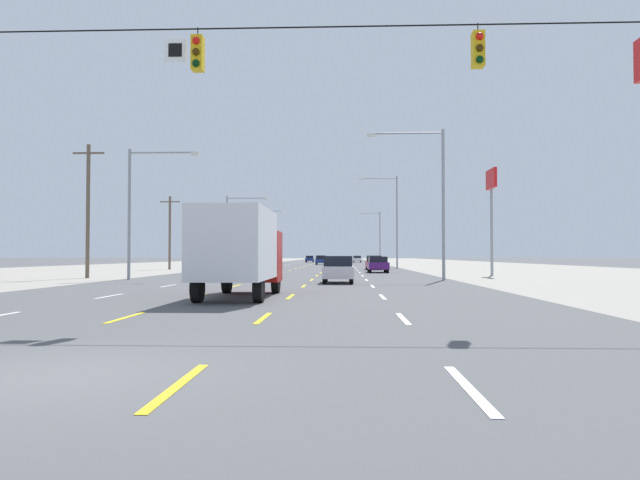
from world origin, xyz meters
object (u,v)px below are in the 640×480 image
object	(u,v)px
streetlight_right_row_0	(435,191)
pole_sign_right_row_1	(491,193)
streetlight_left_row_2	(265,233)
streetlight_left_row_1	(232,225)
hatchback_inner_right_near	(338,269)
streetlight_right_row_1	(393,215)
streetlight_left_row_0	(138,202)
sedan_far_right_farthest	(357,259)
box_truck_center_turn_nearest	(240,248)
streetlight_right_row_2	(378,234)
hatchback_center_turn_farther	(321,260)
sedan_far_right_midfar	(378,264)
suv_inner_left_mid	(252,262)
hatchback_far_right_far	(374,263)
sedan_inner_left_distant_a	(310,259)

from	to	relation	value
streetlight_right_row_0	pole_sign_right_row_1	bearing A→B (deg)	55.98
streetlight_left_row_2	streetlight_left_row_1	bearing A→B (deg)	-89.49
hatchback_inner_right_near	streetlight_right_row_1	distance (m)	36.62
streetlight_right_row_1	streetlight_left_row_0	bearing A→B (deg)	-121.40
sedan_far_right_farthest	streetlight_right_row_0	world-z (taller)	streetlight_right_row_0
box_truck_center_turn_nearest	streetlight_right_row_2	size ratio (longest dim) A/B	0.79
hatchback_center_turn_farther	streetlight_right_row_2	world-z (taller)	streetlight_right_row_2
streetlight_right_row_0	streetlight_left_row_1	world-z (taller)	streetlight_right_row_0
hatchback_inner_right_near	hatchback_center_turn_farther	bearing A→B (deg)	93.07
pole_sign_right_row_1	streetlight_left_row_0	size ratio (longest dim) A/B	0.98
sedan_far_right_midfar	streetlight_left_row_2	bearing A→B (deg)	109.54
streetlight_left_row_2	streetlight_right_row_0	bearing A→B (deg)	-72.92
suv_inner_left_mid	sedan_far_right_farthest	size ratio (longest dim) A/B	1.09
box_truck_center_turn_nearest	hatchback_inner_right_near	xyz separation A→B (m)	(3.56, 11.65, -1.05)
box_truck_center_turn_nearest	streetlight_right_row_0	world-z (taller)	streetlight_right_row_0
suv_inner_left_mid	streetlight_right_row_2	size ratio (longest dim) A/B	0.54
hatchback_center_turn_farther	suv_inner_left_mid	bearing A→B (deg)	-93.88
hatchback_inner_right_near	streetlight_left_row_0	xyz separation A→B (m)	(-13.07, 4.04, 4.28)
suv_inner_left_mid	streetlight_right_row_2	xyz separation A→B (m)	(13.15, 55.32, 4.25)
hatchback_inner_right_near	streetlight_right_row_0	size ratio (longest dim) A/B	0.40
hatchback_inner_right_near	streetlight_left_row_1	size ratio (longest dim) A/B	0.45
hatchback_far_right_far	streetlight_right_row_1	world-z (taller)	streetlight_right_row_1
hatchback_inner_right_near	streetlight_right_row_1	xyz separation A→B (m)	(6.23, 35.66, 5.56)
streetlight_left_row_2	suv_inner_left_mid	bearing A→B (deg)	-83.35
pole_sign_right_row_1	streetlight_left_row_2	size ratio (longest dim) A/B	0.87
sedan_far_right_farthest	streetlight_right_row_0	distance (m)	91.03
sedan_inner_left_distant_a	pole_sign_right_row_1	world-z (taller)	pole_sign_right_row_1
sedan_far_right_midfar	streetlight_right_row_0	distance (m)	16.96
hatchback_far_right_far	streetlight_left_row_2	xyz separation A→B (m)	(-16.95, 37.05, 4.67)
box_truck_center_turn_nearest	streetlight_left_row_0	world-z (taller)	streetlight_left_row_0
pole_sign_right_row_1	streetlight_right_row_1	xyz separation A→B (m)	(-5.65, 23.09, -0.12)
hatchback_inner_right_near	streetlight_left_row_2	world-z (taller)	streetlight_left_row_2
streetlight_right_row_2	hatchback_inner_right_near	bearing A→B (deg)	-95.34
pole_sign_right_row_1	streetlight_right_row_0	bearing A→B (deg)	-124.02
sedan_inner_left_distant_a	streetlight_right_row_1	distance (m)	61.91
hatchback_far_right_far	streetlight_right_row_0	bearing A→B (deg)	-84.59
streetlight_right_row_0	streetlight_left_row_1	distance (m)	36.96
sedan_far_right_farthest	streetlight_right_row_0	size ratio (longest dim) A/B	0.47
pole_sign_right_row_1	streetlight_left_row_2	bearing A→B (deg)	114.72
streetlight_left_row_0	sedan_inner_left_distant_a	bearing A→B (deg)	86.30
sedan_inner_left_distant_a	streetlight_left_row_2	distance (m)	29.61
hatchback_inner_right_near	sedan_far_right_farthest	distance (m)	94.96
hatchback_inner_right_near	sedan_far_right_farthest	size ratio (longest dim) A/B	0.87
sedan_far_right_midfar	streetlight_left_row_0	size ratio (longest dim) A/B	0.53
pole_sign_right_row_1	streetlight_right_row_0	distance (m)	10.32
box_truck_center_turn_nearest	suv_inner_left_mid	xyz separation A→B (m)	(-3.30, 23.61, -0.81)
streetlight_left_row_0	streetlight_left_row_1	size ratio (longest dim) A/B	0.98
sedan_inner_left_distant_a	streetlight_left_row_0	bearing A→B (deg)	-93.70
suv_inner_left_mid	streetlight_right_row_0	size ratio (longest dim) A/B	0.51
box_truck_center_turn_nearest	streetlight_right_row_0	size ratio (longest dim) A/B	0.75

